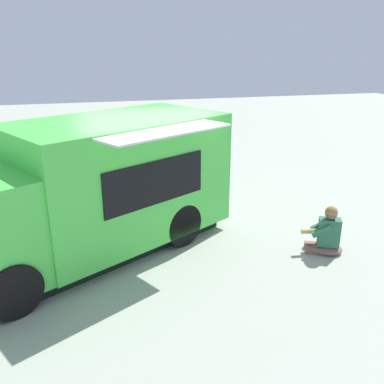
{
  "coord_description": "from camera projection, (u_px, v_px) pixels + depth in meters",
  "views": [
    {
      "loc": [
        1.16,
        7.08,
        3.48
      ],
      "look_at": [
        -0.77,
        -0.3,
        0.75
      ],
      "focal_mm": 39.04,
      "sensor_mm": 36.0,
      "label": 1
    }
  ],
  "objects": [
    {
      "name": "ground_plane",
      "position": [
        157.0,
        238.0,
        7.89
      ],
      "size": [
        40.0,
        40.0,
        0.0
      ],
      "primitive_type": "plane",
      "color": "#A8AE9E"
    },
    {
      "name": "food_truck",
      "position": [
        89.0,
        193.0,
        7.03
      ],
      "size": [
        5.51,
        4.29,
        2.28
      ],
      "color": "#4CD54B",
      "rests_on": "ground_plane"
    },
    {
      "name": "person_customer",
      "position": [
        327.0,
        235.0,
        7.26
      ],
      "size": [
        0.78,
        0.62,
        0.87
      ],
      "color": "#815B53",
      "rests_on": "ground_plane"
    },
    {
      "name": "planter_flowering_far",
      "position": [
        174.0,
        161.0,
        11.62
      ],
      "size": [
        0.47,
        0.47,
        0.74
      ],
      "color": "#AC7A40",
      "rests_on": "ground_plane"
    },
    {
      "name": "planter_flowering_side",
      "position": [
        31.0,
        162.0,
        11.3
      ],
      "size": [
        0.6,
        0.6,
        0.87
      ],
      "color": "#BB7848",
      "rests_on": "ground_plane"
    }
  ]
}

